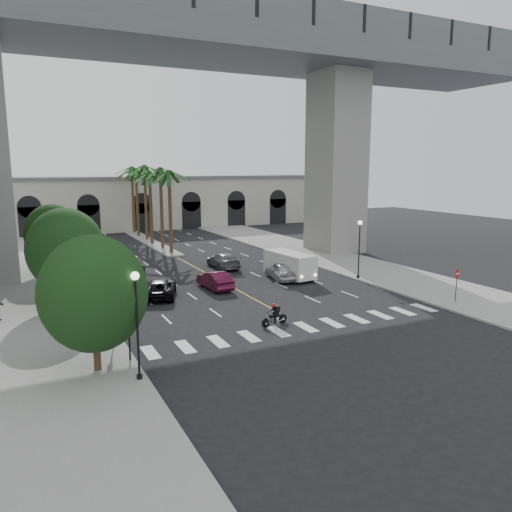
{
  "coord_description": "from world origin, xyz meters",
  "views": [
    {
      "loc": [
        -16.21,
        -27.4,
        10.08
      ],
      "look_at": [
        0.15,
        6.0,
        3.37
      ],
      "focal_mm": 35.0,
      "sensor_mm": 36.0,
      "label": 1
    }
  ],
  "objects_px": {
    "lamp_post_right": "(359,244)",
    "car_a": "(282,271)",
    "cargo_van": "(290,264)",
    "car_d": "(223,260)",
    "pedestrian_a": "(81,313)",
    "motorcycle_rider": "(275,315)",
    "traffic_signal_far": "(114,298)",
    "car_b": "(215,280)",
    "car_e": "(135,272)",
    "traffic_signal_near": "(128,316)",
    "lamp_post_left_near": "(137,316)",
    "lamp_post_left_far": "(80,249)",
    "car_c": "(160,288)",
    "do_not_enter_sign": "(457,279)"
  },
  "relations": [
    {
      "from": "traffic_signal_far",
      "to": "do_not_enter_sign",
      "type": "distance_m",
      "value": 24.51
    },
    {
      "from": "lamp_post_left_far",
      "to": "do_not_enter_sign",
      "type": "distance_m",
      "value": 30.12
    },
    {
      "from": "car_b",
      "to": "cargo_van",
      "type": "relative_size",
      "value": 0.78
    },
    {
      "from": "lamp_post_left_near",
      "to": "car_e",
      "type": "xyz_separation_m",
      "value": [
        4.63,
        21.37,
        -2.44
      ]
    },
    {
      "from": "cargo_van",
      "to": "pedestrian_a",
      "type": "xyz_separation_m",
      "value": [
        -18.84,
        -6.44,
        -0.32
      ]
    },
    {
      "from": "lamp_post_right",
      "to": "pedestrian_a",
      "type": "height_order",
      "value": "lamp_post_right"
    },
    {
      "from": "car_b",
      "to": "traffic_signal_near",
      "type": "bearing_deg",
      "value": 50.1
    },
    {
      "from": "lamp_post_right",
      "to": "pedestrian_a",
      "type": "bearing_deg",
      "value": -172.01
    },
    {
      "from": "lamp_post_left_near",
      "to": "car_d",
      "type": "distance_m",
      "value": 27.13
    },
    {
      "from": "lamp_post_left_near",
      "to": "car_b",
      "type": "relative_size",
      "value": 1.19
    },
    {
      "from": "traffic_signal_far",
      "to": "car_a",
      "type": "xyz_separation_m",
      "value": [
        16.51,
        9.52,
        -1.69
      ]
    },
    {
      "from": "car_e",
      "to": "traffic_signal_near",
      "type": "bearing_deg",
      "value": 88.95
    },
    {
      "from": "lamp_post_right",
      "to": "car_a",
      "type": "distance_m",
      "value": 7.29
    },
    {
      "from": "motorcycle_rider",
      "to": "lamp_post_right",
      "type": "bearing_deg",
      "value": 19.02
    },
    {
      "from": "car_d",
      "to": "cargo_van",
      "type": "bearing_deg",
      "value": 117.53
    },
    {
      "from": "car_a",
      "to": "cargo_van",
      "type": "distance_m",
      "value": 0.97
    },
    {
      "from": "traffic_signal_far",
      "to": "pedestrian_a",
      "type": "relative_size",
      "value": 2.14
    },
    {
      "from": "motorcycle_rider",
      "to": "lamp_post_left_near",
      "type": "bearing_deg",
      "value": -168.04
    },
    {
      "from": "traffic_signal_far",
      "to": "car_c",
      "type": "xyz_separation_m",
      "value": [
        4.99,
        8.41,
        -1.8
      ]
    },
    {
      "from": "car_c",
      "to": "car_b",
      "type": "bearing_deg",
      "value": -153.86
    },
    {
      "from": "lamp_post_left_near",
      "to": "car_d",
      "type": "height_order",
      "value": "lamp_post_left_near"
    },
    {
      "from": "motorcycle_rider",
      "to": "cargo_van",
      "type": "bearing_deg",
      "value": 42.53
    },
    {
      "from": "traffic_signal_near",
      "to": "cargo_van",
      "type": "bearing_deg",
      "value": 37.98
    },
    {
      "from": "car_e",
      "to": "cargo_van",
      "type": "bearing_deg",
      "value": 169.86
    },
    {
      "from": "car_a",
      "to": "lamp_post_left_near",
      "type": "bearing_deg",
      "value": 54.64
    },
    {
      "from": "car_a",
      "to": "car_c",
      "type": "relative_size",
      "value": 0.95
    },
    {
      "from": "traffic_signal_near",
      "to": "do_not_enter_sign",
      "type": "xyz_separation_m",
      "value": [
        24.3,
        0.9,
        -0.65
      ]
    },
    {
      "from": "car_d",
      "to": "pedestrian_a",
      "type": "height_order",
      "value": "pedestrian_a"
    },
    {
      "from": "car_c",
      "to": "car_d",
      "type": "xyz_separation_m",
      "value": [
        8.79,
        8.27,
        0.05
      ]
    },
    {
      "from": "lamp_post_right",
      "to": "car_c",
      "type": "xyz_separation_m",
      "value": [
        -17.71,
        1.91,
        -2.51
      ]
    },
    {
      "from": "traffic_signal_far",
      "to": "motorcycle_rider",
      "type": "bearing_deg",
      "value": -10.48
    },
    {
      "from": "lamp_post_left_far",
      "to": "motorcycle_rider",
      "type": "bearing_deg",
      "value": -58.9
    },
    {
      "from": "lamp_post_left_far",
      "to": "traffic_signal_near",
      "type": "distance_m",
      "value": 18.51
    },
    {
      "from": "motorcycle_rider",
      "to": "car_e",
      "type": "xyz_separation_m",
      "value": [
        -5.2,
        16.67,
        0.12
      ]
    },
    {
      "from": "traffic_signal_far",
      "to": "car_b",
      "type": "height_order",
      "value": "traffic_signal_far"
    },
    {
      "from": "lamp_post_right",
      "to": "car_d",
      "type": "bearing_deg",
      "value": 131.24
    },
    {
      "from": "traffic_signal_near",
      "to": "car_d",
      "type": "xyz_separation_m",
      "value": [
        13.77,
        20.68,
        -1.75
      ]
    },
    {
      "from": "lamp_post_right",
      "to": "car_e",
      "type": "relative_size",
      "value": 1.16
    },
    {
      "from": "lamp_post_left_far",
      "to": "lamp_post_right",
      "type": "xyz_separation_m",
      "value": [
        22.8,
        -8.0,
        0.0
      ]
    },
    {
      "from": "car_d",
      "to": "car_e",
      "type": "relative_size",
      "value": 1.13
    },
    {
      "from": "traffic_signal_near",
      "to": "car_b",
      "type": "xyz_separation_m",
      "value": [
        9.8,
        12.93,
        -1.77
      ]
    },
    {
      "from": "lamp_post_right",
      "to": "car_b",
      "type": "xyz_separation_m",
      "value": [
        -12.9,
        2.43,
        -2.48
      ]
    },
    {
      "from": "lamp_post_left_far",
      "to": "car_d",
      "type": "height_order",
      "value": "lamp_post_left_far"
    },
    {
      "from": "car_d",
      "to": "do_not_enter_sign",
      "type": "relative_size",
      "value": 2.04
    },
    {
      "from": "car_a",
      "to": "pedestrian_a",
      "type": "bearing_deg",
      "value": 30.3
    },
    {
      "from": "do_not_enter_sign",
      "to": "pedestrian_a",
      "type": "bearing_deg",
      "value": 152.16
    },
    {
      "from": "lamp_post_right",
      "to": "traffic_signal_far",
      "type": "bearing_deg",
      "value": -164.02
    },
    {
      "from": "motorcycle_rider",
      "to": "car_d",
      "type": "distance_m",
      "value": 18.92
    },
    {
      "from": "motorcycle_rider",
      "to": "car_e",
      "type": "relative_size",
      "value": 0.44
    },
    {
      "from": "lamp_post_right",
      "to": "cargo_van",
      "type": "height_order",
      "value": "lamp_post_right"
    }
  ]
}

